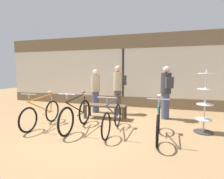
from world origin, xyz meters
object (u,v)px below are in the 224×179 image
at_px(bicycle_left, 77,115).
at_px(customer_near_rack, 166,91).
at_px(accessory_rack, 205,107).
at_px(customer_mid_floor, 118,88).
at_px(bicycle_right, 113,118).
at_px(display_bench, 105,107).
at_px(customer_by_window, 96,90).
at_px(bicycle_far_left, 42,114).
at_px(bicycle_far_right, 158,122).

xyz_separation_m(bicycle_left, customer_near_rack, (2.36, 1.81, 0.56)).
bearing_deg(accessory_rack, customer_mid_floor, 153.65).
xyz_separation_m(bicycle_right, display_bench, (-0.62, 1.21, 0.01)).
bearing_deg(customer_mid_floor, customer_by_window, 179.78).
xyz_separation_m(bicycle_far_left, display_bench, (1.50, 1.33, 0.01)).
height_order(bicycle_far_right, accessory_rack, accessory_rack).
bearing_deg(customer_mid_floor, accessory_rack, -26.35).
bearing_deg(bicycle_far_left, accessory_rack, 9.92).
bearing_deg(display_bench, bicycle_right, -62.88).
bearing_deg(bicycle_far_left, bicycle_left, 2.78).
bearing_deg(display_bench, customer_near_rack, 15.28).
distance_m(customer_near_rack, customer_mid_floor, 1.72).
distance_m(bicycle_far_right, display_bench, 2.21).
height_order(display_bench, customer_near_rack, customer_near_rack).
relative_size(bicycle_right, bicycle_far_right, 1.00).
relative_size(bicycle_far_left, customer_mid_floor, 0.95).
bearing_deg(customer_near_rack, bicycle_far_left, -151.67).
xyz_separation_m(bicycle_far_right, customer_near_rack, (0.18, 1.84, 0.57)).
bearing_deg(customer_near_rack, bicycle_right, -127.61).
relative_size(bicycle_far_right, customer_mid_floor, 0.96).
relative_size(bicycle_far_left, bicycle_far_right, 0.99).
bearing_deg(bicycle_left, customer_by_window, 97.01).
bearing_deg(customer_mid_floor, bicycle_left, -107.87).
xyz_separation_m(bicycle_left, customer_by_window, (-0.25, 2.04, 0.47)).
xyz_separation_m(customer_near_rack, customer_mid_floor, (-1.70, 0.23, 0.02)).
height_order(display_bench, customer_mid_floor, customer_mid_floor).
bearing_deg(customer_by_window, bicycle_far_right, -40.42).
bearing_deg(customer_near_rack, customer_by_window, 174.99).
distance_m(bicycle_right, customer_by_window, 2.40).
height_order(bicycle_far_left, bicycle_far_right, bicycle_far_right).
xyz_separation_m(bicycle_right, customer_mid_floor, (-0.36, 1.97, 0.60)).
relative_size(bicycle_right, display_bench, 1.23).
bearing_deg(display_bench, bicycle_far_right, -36.32).
relative_size(bicycle_left, display_bench, 1.28).
height_order(bicycle_far_left, customer_by_window, customer_by_window).
bearing_deg(accessory_rack, customer_near_rack, 131.19).
height_order(bicycle_left, display_bench, bicycle_left).
distance_m(bicycle_right, bicycle_far_right, 1.17).
distance_m(display_bench, customer_mid_floor, 1.00).
bearing_deg(display_bench, customer_by_window, 130.53).
bearing_deg(bicycle_far_left, display_bench, 41.58).
relative_size(bicycle_right, customer_mid_floor, 0.95).
xyz_separation_m(bicycle_left, accessory_rack, (3.32, 0.72, 0.28)).
relative_size(display_bench, customer_mid_floor, 0.77).
bearing_deg(accessory_rack, bicycle_far_right, -146.43).
height_order(bicycle_right, bicycle_far_right, bicycle_far_right).
xyz_separation_m(bicycle_left, customer_mid_floor, (0.66, 2.04, 0.58)).
distance_m(accessory_rack, customer_by_window, 3.81).
bearing_deg(bicycle_far_right, accessory_rack, 33.57).
distance_m(customer_near_rack, customer_by_window, 2.62).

